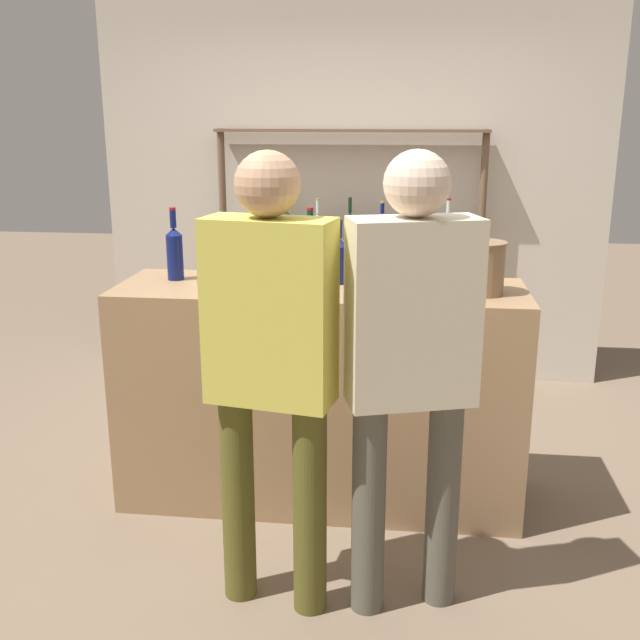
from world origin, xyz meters
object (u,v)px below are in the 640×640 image
object	(u,v)px
cork_jar	(233,275)
customer_center	(271,354)
counter_bottle_0	(338,259)
customer_right	(411,354)
counter_bottle_3	(258,252)
counter_bottle_2	(310,251)
wine_glass	(390,266)
ice_bucket	(482,268)
counter_bottle_1	(175,252)

from	to	relation	value
cork_jar	customer_center	xyz separation A→B (m)	(0.32, -0.80, -0.11)
counter_bottle_0	customer_right	xyz separation A→B (m)	(0.36, -0.92, -0.17)
customer_center	counter_bottle_3	bearing A→B (deg)	24.07
customer_right	customer_center	world-z (taller)	customer_right
counter_bottle_2	counter_bottle_3	size ratio (longest dim) A/B	1.02
counter_bottle_2	customer_center	distance (m)	1.07
wine_glass	ice_bucket	world-z (taller)	ice_bucket
ice_bucket	customer_right	bearing A→B (deg)	-111.64
customer_center	customer_right	bearing A→B (deg)	-74.40
counter_bottle_0	cork_jar	distance (m)	0.51
cork_jar	counter_bottle_0	bearing A→B (deg)	19.49
counter_bottle_2	ice_bucket	bearing A→B (deg)	-15.18
counter_bottle_0	customer_right	world-z (taller)	customer_right
counter_bottle_2	counter_bottle_3	bearing A→B (deg)	-178.27
customer_center	ice_bucket	bearing A→B (deg)	-34.29
counter_bottle_3	ice_bucket	bearing A→B (deg)	-11.21
counter_bottle_2	wine_glass	size ratio (longest dim) A/B	2.17
counter_bottle_0	ice_bucket	world-z (taller)	counter_bottle_0
customer_center	counter_bottle_2	bearing A→B (deg)	10.02
counter_bottle_2	customer_right	size ratio (longest dim) A/B	0.20
counter_bottle_1	customer_right	distance (m)	1.49
ice_bucket	customer_center	distance (m)	1.18
counter_bottle_3	ice_bucket	size ratio (longest dim) A/B	1.44
counter_bottle_3	cork_jar	distance (m)	0.26
wine_glass	ice_bucket	size ratio (longest dim) A/B	0.68
counter_bottle_0	wine_glass	size ratio (longest dim) A/B	1.89
counter_bottle_2	customer_center	bearing A→B (deg)	-90.36
counter_bottle_3	cork_jar	world-z (taller)	counter_bottle_3
counter_bottle_0	ice_bucket	bearing A→B (deg)	-11.58
counter_bottle_2	counter_bottle_3	distance (m)	0.26
counter_bottle_0	counter_bottle_1	world-z (taller)	counter_bottle_1
counter_bottle_1	customer_right	world-z (taller)	customer_right
counter_bottle_2	customer_center	world-z (taller)	customer_center
counter_bottle_1	counter_bottle_0	bearing A→B (deg)	0.93
counter_bottle_0	wine_glass	distance (m)	0.29
counter_bottle_0	counter_bottle_3	size ratio (longest dim) A/B	0.89
counter_bottle_0	cork_jar	bearing A→B (deg)	-160.51
counter_bottle_3	customer_right	distance (m)	1.27
counter_bottle_3	wine_glass	xyz separation A→B (m)	(0.66, -0.22, -0.01)
counter_bottle_2	wine_glass	world-z (taller)	counter_bottle_2
counter_bottle_0	customer_right	distance (m)	1.00
counter_bottle_2	customer_center	size ratio (longest dim) A/B	0.20
ice_bucket	counter_bottle_1	bearing A→B (deg)	175.21
ice_bucket	cork_jar	world-z (taller)	ice_bucket
cork_jar	customer_center	size ratio (longest dim) A/B	0.07
counter_bottle_3	customer_center	bearing A→B (deg)	-76.31
counter_bottle_1	ice_bucket	xyz separation A→B (m)	(1.47, -0.12, -0.02)
counter_bottle_0	counter_bottle_2	world-z (taller)	counter_bottle_2
counter_bottle_2	counter_bottle_3	xyz separation A→B (m)	(-0.26, -0.01, -0.01)
counter_bottle_2	wine_glass	bearing A→B (deg)	-29.26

